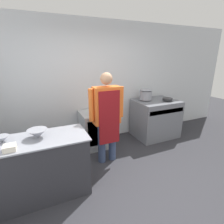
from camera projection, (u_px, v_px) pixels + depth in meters
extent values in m
plane|color=#2D2D33|center=(135.00, 190.00, 2.64)|extent=(14.00, 14.00, 0.00)
cube|color=silver|center=(92.00, 84.00, 3.93)|extent=(8.00, 0.05, 2.70)
cube|color=#2D2D33|center=(39.00, 168.00, 2.45)|extent=(1.33, 0.62, 0.86)
cube|color=gray|center=(35.00, 140.00, 2.32)|extent=(1.39, 0.64, 0.02)
cube|color=slate|center=(155.00, 118.00, 4.36)|extent=(1.03, 0.80, 0.91)
cube|color=gray|center=(167.00, 111.00, 3.94)|extent=(0.95, 0.03, 0.10)
cube|color=gray|center=(147.00, 97.00, 4.56)|extent=(1.03, 0.03, 0.02)
cube|color=#A8ADB2|center=(95.00, 129.00, 3.88)|extent=(0.60, 0.63, 0.78)
cube|color=silver|center=(100.00, 133.00, 3.60)|extent=(0.51, 0.02, 0.55)
cylinder|color=#38476B|center=(102.00, 143.00, 3.26)|extent=(0.14, 0.14, 0.77)
cylinder|color=#38476B|center=(112.00, 141.00, 3.35)|extent=(0.14, 0.14, 0.77)
cube|color=orange|center=(107.00, 105.00, 3.09)|extent=(0.48, 0.22, 0.67)
cube|color=maroon|center=(109.00, 118.00, 3.04)|extent=(0.38, 0.02, 0.96)
cylinder|color=orange|center=(91.00, 105.00, 2.97)|extent=(0.09, 0.09, 0.57)
cylinder|color=orange|center=(121.00, 102.00, 3.19)|extent=(0.09, 0.09, 0.57)
sphere|color=tan|center=(106.00, 79.00, 2.95)|extent=(0.21, 0.21, 0.21)
cone|color=gray|center=(38.00, 134.00, 2.35)|extent=(0.26, 0.26, 0.12)
cone|color=gray|center=(2.00, 139.00, 2.23)|extent=(0.17, 0.17, 0.08)
cube|color=silver|center=(10.00, 148.00, 2.03)|extent=(0.14, 0.14, 0.07)
cylinder|color=gray|center=(146.00, 95.00, 4.22)|extent=(0.29, 0.29, 0.21)
ellipsoid|color=gray|center=(146.00, 90.00, 4.18)|extent=(0.29, 0.29, 0.05)
cylinder|color=#262628|center=(167.00, 99.00, 4.17)|extent=(0.23, 0.23, 0.05)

